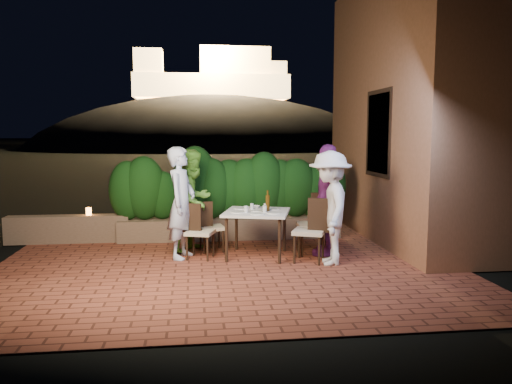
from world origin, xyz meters
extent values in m
plane|color=black|center=(0.00, 0.00, -0.02)|extent=(400.00, 400.00, 0.00)
cube|color=brown|center=(0.00, 0.50, -0.07)|extent=(7.00, 6.00, 0.15)
cube|color=#985F3C|center=(3.60, 2.00, 2.50)|extent=(1.60, 5.00, 5.00)
cube|color=black|center=(2.82, 1.50, 2.00)|extent=(0.08, 1.00, 1.40)
cube|color=black|center=(2.81, 1.50, 2.00)|extent=(0.06, 1.15, 1.55)
cube|color=brown|center=(0.20, 2.30, 0.20)|extent=(4.20, 0.55, 0.40)
cube|color=brown|center=(-2.80, 2.30, 0.25)|extent=(2.20, 0.30, 0.50)
ellipsoid|color=black|center=(2.00, 60.00, -4.00)|extent=(52.00, 40.00, 22.00)
cylinder|color=white|center=(0.20, 0.72, 0.76)|extent=(0.24, 0.24, 0.01)
cylinder|color=white|center=(0.28, 1.11, 0.76)|extent=(0.22, 0.22, 0.01)
cylinder|color=white|center=(0.76, 0.57, 0.76)|extent=(0.23, 0.23, 0.01)
cylinder|color=white|center=(0.82, 0.97, 0.76)|extent=(0.22, 0.22, 0.01)
cylinder|color=white|center=(0.52, 0.83, 0.76)|extent=(0.22, 0.22, 0.01)
cylinder|color=white|center=(0.49, 0.53, 0.76)|extent=(0.24, 0.24, 0.01)
cylinder|color=silver|center=(0.33, 0.70, 0.80)|extent=(0.06, 0.06, 0.11)
cylinder|color=silver|center=(0.47, 1.04, 0.80)|extent=(0.06, 0.06, 0.10)
cylinder|color=silver|center=(0.63, 0.68, 0.80)|extent=(0.06, 0.06, 0.11)
cylinder|color=silver|center=(0.68, 0.96, 0.80)|extent=(0.06, 0.06, 0.10)
imported|color=white|center=(0.53, 1.16, 0.77)|extent=(0.20, 0.20, 0.04)
imported|color=silver|center=(-0.69, 0.90, 0.90)|extent=(0.62, 0.76, 1.79)
imported|color=#6FC43D|center=(-0.50, 1.38, 0.87)|extent=(1.04, 1.07, 1.73)
imported|color=white|center=(1.57, 0.23, 0.87)|extent=(0.79, 1.20, 1.74)
imported|color=#772774|center=(1.70, 0.81, 0.92)|extent=(0.91, 1.16, 1.83)
cylinder|color=orange|center=(-2.42, 2.30, 0.57)|extent=(0.10, 0.10, 0.14)
camera|label=1|loc=(-0.48, -7.10, 2.01)|focal=35.00mm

